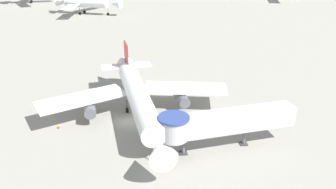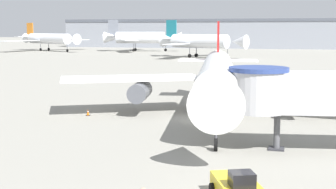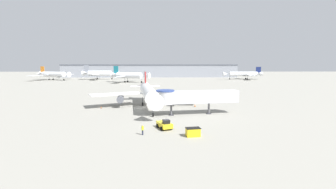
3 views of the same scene
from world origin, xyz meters
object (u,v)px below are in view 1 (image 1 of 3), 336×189
Objects in this scene: jet_bridge at (218,122)px; traffic_cone_port_wing at (58,126)px; main_airplane at (137,96)px; background_jet_teal_tail at (85,2)px; traffic_cone_starboard_wing at (215,112)px.

traffic_cone_port_wing is (-22.85, 7.99, -3.79)m from jet_bridge.
background_jet_teal_tail is at bearing 93.69° from main_airplane.
main_airplane is at bearing 9.97° from traffic_cone_port_wing.
traffic_cone_starboard_wing is at bearing -9.29° from main_airplane.
jet_bridge is (10.56, -10.15, 0.16)m from main_airplane.
background_jet_teal_tail is (-29.94, 102.83, 0.79)m from jet_bridge.
jet_bridge reaches higher than traffic_cone_port_wing.
traffic_cone_starboard_wing is (2.16, 9.90, -3.69)m from jet_bridge.
main_airplane is at bearing -146.34° from background_jet_teal_tail.
traffic_cone_port_wing is (-12.29, -2.16, -3.63)m from main_airplane.
main_airplane is 13.21m from traffic_cone_starboard_wing.
main_airplane is 94.68m from background_jet_teal_tail.
background_jet_teal_tail reaches higher than traffic_cone_starboard_wing.
background_jet_teal_tail is at bearing 94.27° from traffic_cone_port_wing.
main_airplane is 41.33× the size of traffic_cone_starboard_wing.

